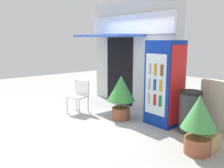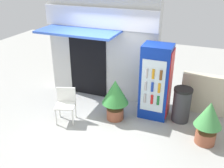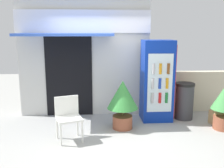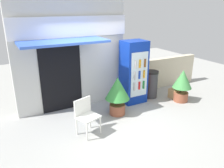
{
  "view_description": "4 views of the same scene",
  "coord_description": "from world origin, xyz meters",
  "px_view_note": "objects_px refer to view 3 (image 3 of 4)",
  "views": [
    {
      "loc": [
        4.76,
        -3.34,
        1.93
      ],
      "look_at": [
        0.2,
        0.31,
        0.87
      ],
      "focal_mm": 38.64,
      "sensor_mm": 36.0,
      "label": 1
    },
    {
      "loc": [
        2.42,
        -4.88,
        3.64
      ],
      "look_at": [
        0.33,
        0.39,
        0.99
      ],
      "focal_mm": 40.94,
      "sensor_mm": 36.0,
      "label": 2
    },
    {
      "loc": [
        -0.18,
        -4.97,
        2.15
      ],
      "look_at": [
        0.18,
        0.47,
        1.01
      ],
      "focal_mm": 41.09,
      "sensor_mm": 36.0,
      "label": 3
    },
    {
      "loc": [
        -2.42,
        -4.45,
        2.91
      ],
      "look_at": [
        0.22,
        0.4,
        0.94
      ],
      "focal_mm": 35.5,
      "sensor_mm": 36.0,
      "label": 4
    }
  ],
  "objects_px": {
    "drink_cooler": "(157,81)",
    "potted_plant_near_shop": "(123,99)",
    "cardboard_box": "(219,118)",
    "trash_bin": "(184,101)",
    "plastic_chair": "(68,115)"
  },
  "relations": [
    {
      "from": "plastic_chair",
      "to": "trash_bin",
      "type": "distance_m",
      "value": 2.92
    },
    {
      "from": "potted_plant_near_shop",
      "to": "cardboard_box",
      "type": "xyz_separation_m",
      "value": [
        2.26,
        0.07,
        -0.51
      ]
    },
    {
      "from": "potted_plant_near_shop",
      "to": "trash_bin",
      "type": "xyz_separation_m",
      "value": [
        1.58,
        0.54,
        -0.22
      ]
    },
    {
      "from": "drink_cooler",
      "to": "cardboard_box",
      "type": "height_order",
      "value": "drink_cooler"
    },
    {
      "from": "drink_cooler",
      "to": "trash_bin",
      "type": "bearing_deg",
      "value": 0.62
    },
    {
      "from": "potted_plant_near_shop",
      "to": "cardboard_box",
      "type": "height_order",
      "value": "potted_plant_near_shop"
    },
    {
      "from": "drink_cooler",
      "to": "potted_plant_near_shop",
      "type": "xyz_separation_m",
      "value": [
        -0.89,
        -0.54,
        -0.29
      ]
    },
    {
      "from": "plastic_chair",
      "to": "cardboard_box",
      "type": "xyz_separation_m",
      "value": [
        3.4,
        0.57,
        -0.35
      ]
    },
    {
      "from": "drink_cooler",
      "to": "plastic_chair",
      "type": "xyz_separation_m",
      "value": [
        -2.03,
        -1.04,
        -0.45
      ]
    },
    {
      "from": "drink_cooler",
      "to": "cardboard_box",
      "type": "xyz_separation_m",
      "value": [
        1.37,
        -0.47,
        -0.81
      ]
    },
    {
      "from": "plastic_chair",
      "to": "potted_plant_near_shop",
      "type": "distance_m",
      "value": 1.26
    },
    {
      "from": "drink_cooler",
      "to": "plastic_chair",
      "type": "bearing_deg",
      "value": -152.95
    },
    {
      "from": "trash_bin",
      "to": "cardboard_box",
      "type": "height_order",
      "value": "trash_bin"
    },
    {
      "from": "drink_cooler",
      "to": "potted_plant_near_shop",
      "type": "height_order",
      "value": "drink_cooler"
    },
    {
      "from": "potted_plant_near_shop",
      "to": "drink_cooler",
      "type": "bearing_deg",
      "value": 31.18
    }
  ]
}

